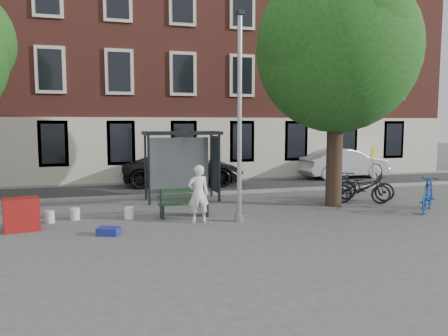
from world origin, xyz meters
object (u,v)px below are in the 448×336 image
at_px(lamppost, 239,128).
at_px(car_silver, 344,163).
at_px(red_stand, 21,214).
at_px(painter, 198,194).
at_px(bus_shelter, 191,150).
at_px(bike_b, 428,194).
at_px(bike_c, 365,186).
at_px(bike_d, 344,186).
at_px(bench, 184,205).
at_px(bike_a, 362,189).
at_px(notice_sign, 373,161).
at_px(car_dark, 184,168).

bearing_deg(lamppost, car_silver, 44.43).
height_order(lamppost, red_stand, lamppost).
height_order(painter, car_silver, painter).
xyz_separation_m(bus_shelter, bike_b, (7.11, -4.38, -1.34)).
distance_m(bike_c, bike_d, 0.83).
relative_size(bench, bike_a, 0.78).
xyz_separation_m(painter, bike_d, (6.07, 2.05, -0.31)).
distance_m(bench, car_silver, 12.41).
distance_m(bike_b, red_stand, 12.59).
bearing_deg(bike_a, bike_b, -123.51).
distance_m(bench, notice_sign, 8.79).
bearing_deg(bus_shelter, red_stand, -146.95).
xyz_separation_m(lamppost, painter, (-1.20, 0.20, -1.93)).
xyz_separation_m(painter, bench, (-0.27, 0.92, -0.48)).
xyz_separation_m(bike_c, notice_sign, (1.26, 1.39, 0.83)).
xyz_separation_m(lamppost, bus_shelter, (-0.61, 4.11, -0.87)).
relative_size(bike_c, car_dark, 0.37).
distance_m(bench, bike_a, 6.68).
height_order(bike_a, notice_sign, notice_sign).
distance_m(bus_shelter, notice_sign, 7.60).
xyz_separation_m(bus_shelter, bike_a, (5.80, -2.53, -1.37)).
xyz_separation_m(painter, bike_b, (7.70, -0.47, -0.28)).
bearing_deg(bus_shelter, bike_c, -17.82).
relative_size(lamppost, bike_d, 3.35).
height_order(car_dark, red_stand, car_dark).
relative_size(bus_shelter, bike_c, 1.37).
height_order(painter, bike_d, painter).
height_order(bike_d, red_stand, bike_d).
distance_m(bench, bike_b, 8.09).
bearing_deg(bike_c, bike_d, 112.99).
distance_m(bike_a, bike_b, 2.26).
bearing_deg(bike_b, car_silver, -54.31).
bearing_deg(painter, bike_a, -169.55).
height_order(bike_b, car_silver, car_silver).
height_order(lamppost, bike_d, lamppost).
bearing_deg(bike_a, car_dark, 60.39).
bearing_deg(red_stand, painter, -4.18).
distance_m(bus_shelter, bike_c, 6.75).
relative_size(bike_a, bike_d, 1.14).
distance_m(lamppost, painter, 2.28).
relative_size(bike_a, bike_c, 1.00).
bearing_deg(notice_sign, lamppost, -177.19).
bearing_deg(bench, painter, -74.72).
distance_m(painter, car_silver, 12.76).
xyz_separation_m(bench, car_silver, (10.04, 7.28, 0.41)).
relative_size(bike_b, notice_sign, 1.01).
height_order(bench, bike_d, bike_d).
height_order(bike_c, car_silver, car_silver).
bearing_deg(bike_a, bus_shelter, 87.62).
xyz_separation_m(bike_b, car_silver, (2.07, 8.67, 0.21)).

